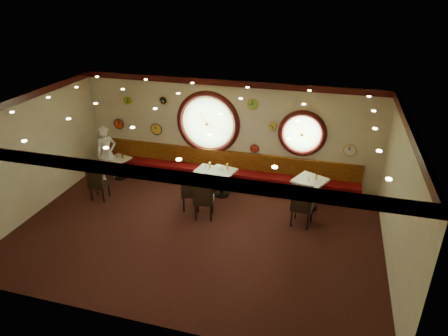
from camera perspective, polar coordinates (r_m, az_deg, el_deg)
floor at (r=10.17m, az=-4.03°, el=-9.20°), size 9.00×6.00×0.00m
ceiling at (r=8.76m, az=-4.67°, el=8.29°), size 9.00×6.00×0.02m
wall_back at (r=11.98m, az=0.50°, el=5.08°), size 9.00×0.02×3.20m
wall_front at (r=7.03m, az=-12.70°, el=-11.70°), size 9.00×0.02×3.20m
wall_left at (r=11.58m, az=-25.81°, el=1.68°), size 0.02×6.00×3.20m
wall_right at (r=9.02m, az=23.79°, el=-4.48°), size 0.02×6.00×3.20m
molding_back at (r=11.49m, az=0.46°, el=12.07°), size 9.00×0.10×0.18m
molding_front at (r=6.29m, az=-13.80°, el=-0.38°), size 9.00×0.10×0.18m
molding_left at (r=11.09m, az=-27.09°, el=8.80°), size 0.10×6.00×0.18m
molding_right at (r=8.42m, az=25.25°, el=4.53°), size 0.10×6.00×0.18m
banquette_base at (r=12.34m, az=0.13°, el=-1.90°), size 8.00×0.55×0.20m
banquette_seat at (r=12.23m, az=0.13°, el=-0.86°), size 8.00×0.55×0.30m
banquette_back at (r=12.25m, az=0.41°, el=1.26°), size 8.00×0.10×0.55m
porthole_left_glass at (r=12.05m, az=-2.28°, el=6.45°), size 1.66×0.02×1.66m
porthole_left_frame at (r=12.04m, az=-2.30°, el=6.43°), size 1.98×0.18×1.98m
porthole_left_ring at (r=12.01m, az=-2.34°, el=6.39°), size 1.61×0.03×1.61m
porthole_right_glass at (r=11.56m, az=11.11°, el=4.88°), size 1.10×0.02×1.10m
porthole_right_frame at (r=11.55m, az=11.10°, el=4.86°), size 1.38×0.18×1.38m
porthole_right_ring at (r=11.52m, az=11.09°, el=4.81°), size 1.09×0.03×1.09m
wall_clock_0 at (r=11.65m, az=17.56°, el=2.45°), size 0.34×0.03×0.34m
wall_clock_1 at (r=11.48m, az=4.12°, el=9.10°), size 0.30×0.03×0.30m
wall_clock_2 at (r=12.33m, az=-8.68°, el=9.54°), size 0.24×0.03×0.24m
wall_clock_3 at (r=12.74m, az=-9.64°, el=5.50°), size 0.36×0.03×0.36m
wall_clock_4 at (r=11.91m, az=4.39°, el=2.81°), size 0.24×0.03×0.24m
wall_clock_5 at (r=12.88m, az=-13.60°, el=9.35°), size 0.26×0.03×0.26m
wall_clock_6 at (r=13.31m, az=-14.78°, el=6.11°), size 0.32×0.03×0.32m
wall_clock_7 at (r=11.56m, az=6.95°, el=5.98°), size 0.22×0.03×0.22m
table_a at (r=13.01m, az=-14.74°, el=0.32°), size 0.76×0.76×0.68m
table_b at (r=11.84m, az=-2.37°, el=-1.31°), size 0.73×0.73×0.70m
table_c at (r=11.56m, az=-0.32°, el=-1.70°), size 0.86×0.86×0.79m
table_d at (r=11.16m, az=12.08°, el=-3.09°), size 1.04×1.04×0.87m
chair_a at (r=11.77m, az=-17.73°, el=-1.75°), size 0.50×0.50×0.68m
chair_b at (r=10.77m, az=-4.87°, el=-2.97°), size 0.63×0.63×0.72m
chair_c at (r=10.33m, az=-2.97°, el=-3.94°), size 0.61×0.61×0.77m
chair_d at (r=10.19m, az=11.10°, el=-4.81°), size 0.59×0.59×0.78m
condiment_a_salt at (r=12.93m, az=-15.17°, el=1.60°), size 0.04×0.04×0.11m
condiment_b_salt at (r=11.78m, az=-2.63°, el=0.25°), size 0.04×0.04×0.11m
condiment_c_salt at (r=11.47m, az=-0.63°, el=0.02°), size 0.04×0.04×0.11m
condiment_d_salt at (r=10.99m, az=11.94°, el=-1.40°), size 0.03×0.03×0.09m
condiment_a_pepper at (r=12.92m, az=-14.96°, el=1.57°), size 0.03×0.03×0.09m
condiment_b_pepper at (r=11.64m, az=-2.23°, el=-0.13°), size 0.03×0.03×0.09m
condiment_c_pepper at (r=11.41m, az=-0.23°, el=-0.20°), size 0.03×0.03×0.09m
condiment_d_pepper at (r=10.90m, az=12.11°, el=-1.65°), size 0.03×0.03×0.09m
condiment_a_bottle at (r=12.87m, az=-14.30°, el=1.75°), size 0.06×0.06×0.18m
condiment_b_bottle at (r=11.77m, az=-2.04°, el=0.42°), size 0.06×0.06×0.18m
condiment_c_bottle at (r=11.47m, az=0.47°, el=0.21°), size 0.06×0.06×0.18m
condiment_d_bottle at (r=11.00m, az=13.06°, el=-1.30°), size 0.05×0.05×0.16m
waiter at (r=12.90m, az=-16.42°, el=2.01°), size 0.73×0.74×1.72m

